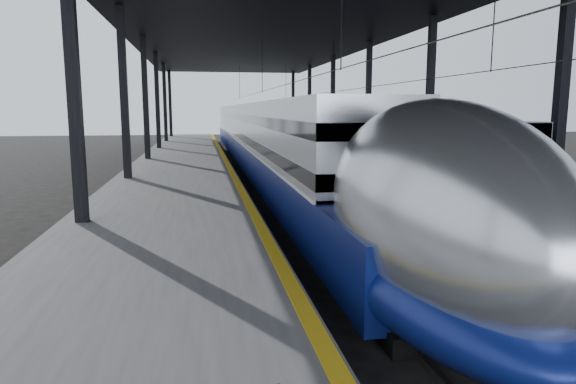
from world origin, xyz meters
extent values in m
plane|color=black|center=(0.00, 0.00, 0.00)|extent=(160.00, 160.00, 0.00)
cube|color=#4C4C4F|center=(-3.50, 20.00, 0.50)|extent=(6.00, 80.00, 1.00)
cube|color=gold|center=(-0.70, 20.00, 1.00)|extent=(0.30, 80.00, 0.01)
cube|color=slate|center=(1.28, 20.00, 0.08)|extent=(0.08, 80.00, 0.16)
cube|color=slate|center=(2.72, 20.00, 0.08)|extent=(0.08, 80.00, 0.16)
cube|color=slate|center=(6.28, 20.00, 0.08)|extent=(0.08, 80.00, 0.16)
cube|color=slate|center=(7.72, 20.00, 0.08)|extent=(0.08, 80.00, 0.16)
cube|color=black|center=(-5.80, 5.00, 4.50)|extent=(0.35, 0.35, 9.00)
cube|color=black|center=(9.60, 5.00, 4.50)|extent=(0.35, 0.35, 9.00)
cube|color=black|center=(-5.80, 15.00, 4.50)|extent=(0.35, 0.35, 9.00)
cube|color=black|center=(9.60, 15.00, 4.50)|extent=(0.35, 0.35, 9.00)
cube|color=black|center=(-5.80, 25.00, 4.50)|extent=(0.35, 0.35, 9.00)
cube|color=black|center=(9.60, 25.00, 4.50)|extent=(0.35, 0.35, 9.00)
cube|color=black|center=(-5.80, 35.00, 4.50)|extent=(0.35, 0.35, 9.00)
cube|color=black|center=(9.60, 35.00, 4.50)|extent=(0.35, 0.35, 9.00)
cube|color=black|center=(-5.80, 45.00, 4.50)|extent=(0.35, 0.35, 9.00)
cube|color=black|center=(9.60, 45.00, 4.50)|extent=(0.35, 0.35, 9.00)
cube|color=black|center=(-5.80, 55.00, 4.50)|extent=(0.35, 0.35, 9.00)
cube|color=black|center=(9.60, 55.00, 4.50)|extent=(0.35, 0.35, 9.00)
cube|color=black|center=(1.90, 20.00, 9.25)|extent=(18.00, 75.00, 0.45)
cylinder|color=slate|center=(2.00, 20.00, 5.50)|extent=(0.03, 74.00, 0.03)
cylinder|color=slate|center=(7.00, 20.00, 5.50)|extent=(0.03, 74.00, 0.03)
cube|color=silver|center=(2.00, 29.95, 2.48)|extent=(3.12, 57.00, 4.31)
cube|color=navy|center=(2.00, 28.45, 1.13)|extent=(3.21, 62.00, 1.67)
cube|color=silver|center=(2.00, 29.95, 1.99)|extent=(3.23, 57.00, 0.11)
cube|color=black|center=(2.00, 29.95, 3.71)|extent=(3.17, 57.00, 0.45)
cube|color=black|center=(2.00, 29.95, 2.48)|extent=(3.17, 57.00, 0.45)
ellipsoid|color=silver|center=(2.00, -1.55, 2.31)|extent=(3.12, 8.40, 4.31)
ellipsoid|color=navy|center=(2.00, -1.55, 1.08)|extent=(3.21, 8.40, 1.83)
ellipsoid|color=black|center=(2.00, -4.15, 3.18)|extent=(1.62, 2.20, 0.97)
cube|color=black|center=(2.00, -1.55, 0.20)|extent=(2.37, 2.60, 0.40)
cube|color=black|center=(2.00, 20.45, 0.20)|extent=(2.37, 2.60, 0.40)
cube|color=navy|center=(7.00, 12.68, 1.98)|extent=(2.77, 18.00, 3.76)
cube|color=gray|center=(7.00, 4.28, 1.98)|extent=(2.82, 1.20, 3.81)
cube|color=black|center=(7.00, 3.66, 2.82)|extent=(1.68, 0.06, 0.84)
cube|color=#B40D1F|center=(7.00, 3.66, 1.53)|extent=(1.19, 0.06, 0.54)
cube|color=gray|center=(7.00, 31.68, 1.98)|extent=(2.77, 18.00, 3.76)
cube|color=gray|center=(7.00, 50.68, 1.98)|extent=(2.77, 18.00, 3.76)
cube|color=black|center=(7.00, 6.68, 0.18)|extent=(2.18, 2.40, 0.36)
cube|color=black|center=(7.00, 28.68, 0.18)|extent=(2.18, 2.40, 0.36)
camera|label=1|loc=(-2.32, -10.60, 4.25)|focal=32.00mm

